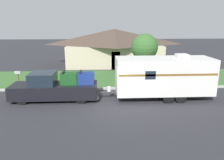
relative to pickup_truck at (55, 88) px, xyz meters
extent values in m
plane|color=#2D2D33|center=(4.03, -1.41, -0.91)|extent=(120.00, 120.00, 0.00)
cube|color=#ADADA8|center=(4.03, 2.34, -0.84)|extent=(80.00, 0.30, 0.14)
cube|color=#3D6B33|center=(4.03, 5.99, -0.89)|extent=(80.00, 7.00, 0.03)
cube|color=beige|center=(5.00, 13.18, 0.40)|extent=(11.65, 6.23, 2.61)
pyramid|color=#4C3D33|center=(5.00, 13.18, 2.68)|extent=(12.58, 6.73, 1.96)
cube|color=#4C3828|center=(5.00, 10.10, 0.14)|extent=(1.00, 0.06, 2.10)
cylinder|color=black|center=(-2.07, -0.81, -0.50)|extent=(0.82, 0.28, 0.82)
cylinder|color=black|center=(-2.07, 0.81, -0.50)|extent=(0.82, 0.28, 0.82)
cylinder|color=black|center=(1.87, -0.81, -0.50)|extent=(0.82, 0.28, 0.82)
cylinder|color=black|center=(1.87, 0.81, -0.50)|extent=(0.82, 0.28, 0.82)
cube|color=black|center=(-1.38, 0.00, -0.21)|extent=(3.29, 1.98, 0.93)
cube|color=#19232D|center=(-0.79, 0.00, 0.67)|extent=(1.71, 1.82, 0.84)
cube|color=black|center=(1.60, 0.00, -0.21)|extent=(2.68, 1.98, 0.93)
cube|color=#333333|center=(3.00, 0.00, -0.56)|extent=(0.12, 1.78, 0.20)
cube|color=#194C1E|center=(1.01, 0.00, 0.65)|extent=(1.15, 0.83, 0.80)
cube|color=black|center=(0.64, 0.00, 1.13)|extent=(0.10, 0.91, 0.08)
cube|color=navy|center=(2.19, 0.00, 0.65)|extent=(1.15, 0.83, 0.80)
cube|color=black|center=(1.82, 0.00, 1.13)|extent=(0.10, 0.91, 0.08)
cylinder|color=black|center=(7.82, -1.08, -0.52)|extent=(0.77, 0.22, 0.77)
cylinder|color=black|center=(7.82, 1.08, -0.52)|extent=(0.77, 0.22, 0.77)
cylinder|color=black|center=(8.67, -1.08, -0.52)|extent=(0.77, 0.22, 0.77)
cylinder|color=black|center=(8.67, 1.08, -0.52)|extent=(0.77, 0.22, 0.77)
cube|color=silver|center=(7.71, 0.00, 0.79)|extent=(6.78, 2.44, 2.49)
cube|color=brown|center=(7.71, -1.22, 1.10)|extent=(6.64, 0.01, 0.14)
cube|color=#383838|center=(3.75, 0.00, -0.41)|extent=(1.12, 0.12, 0.10)
cylinder|color=silver|center=(3.81, 0.00, -0.18)|extent=(0.28, 0.28, 0.36)
cube|color=silver|center=(8.93, 0.00, 2.18)|extent=(0.80, 0.68, 0.28)
cube|color=#19232D|center=(6.49, -1.22, 1.10)|extent=(0.70, 0.01, 0.56)
cylinder|color=brown|center=(-3.71, 3.28, -0.32)|extent=(0.09, 0.09, 1.18)
cube|color=#B2B2B2|center=(-3.71, 3.28, 0.39)|extent=(0.48, 0.20, 0.22)
cylinder|color=brown|center=(7.26, 4.95, 0.21)|extent=(0.24, 0.24, 2.24)
sphere|color=#38662D|center=(7.26, 4.95, 2.26)|extent=(2.45, 2.45, 2.45)
camera|label=1|loc=(3.24, -14.92, 4.45)|focal=35.00mm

